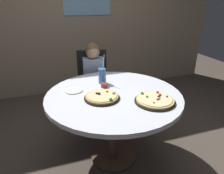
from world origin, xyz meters
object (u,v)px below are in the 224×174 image
(pizza_veggie, at_px, (102,97))
(sauce_bowl, at_px, (104,85))
(diner_child, at_px, (95,90))
(plate_small, at_px, (74,90))
(soda_cup, at_px, (102,76))
(dining_table, at_px, (114,102))
(chair_wooden, at_px, (93,82))
(pizza_cheese, at_px, (155,100))

(pizza_veggie, distance_m, sauce_bowl, 0.26)
(diner_child, distance_m, plate_small, 0.69)
(diner_child, relative_size, soda_cup, 3.52)
(pizza_veggie, bearing_deg, dining_table, 25.29)
(plate_small, bearing_deg, pizza_veggie, -49.06)
(pizza_veggie, height_order, soda_cup, soda_cup)
(diner_child, relative_size, plate_small, 6.01)
(dining_table, xyz_separation_m, sauce_bowl, (-0.04, 0.18, 0.11))
(plate_small, bearing_deg, diner_child, 57.58)
(chair_wooden, height_order, soda_cup, soda_cup)
(soda_cup, distance_m, plate_small, 0.35)
(chair_wooden, bearing_deg, diner_child, -97.34)
(soda_cup, bearing_deg, pizza_cheese, -61.58)
(pizza_veggie, bearing_deg, sauce_bowl, 69.21)
(pizza_cheese, height_order, sauce_bowl, pizza_cheese)
(pizza_veggie, distance_m, soda_cup, 0.38)
(chair_wooden, xyz_separation_m, pizza_cheese, (0.27, -1.18, 0.24))
(dining_table, distance_m, pizza_veggie, 0.18)
(dining_table, relative_size, pizza_cheese, 3.60)
(chair_wooden, distance_m, pizza_veggie, 1.01)
(pizza_veggie, relative_size, soda_cup, 1.05)
(soda_cup, xyz_separation_m, plate_small, (-0.33, -0.11, -0.08))
(pizza_veggie, bearing_deg, soda_cup, 73.69)
(pizza_cheese, xyz_separation_m, soda_cup, (-0.31, 0.57, 0.06))
(sauce_bowl, bearing_deg, plate_small, 178.77)
(diner_child, height_order, plate_small, diner_child)
(pizza_veggie, xyz_separation_m, sauce_bowl, (0.09, 0.25, 0.00))
(sauce_bowl, bearing_deg, chair_wooden, 85.98)
(pizza_veggie, relative_size, sauce_bowl, 4.63)
(chair_wooden, relative_size, diner_child, 0.88)
(pizza_veggie, height_order, pizza_cheese, pizza_veggie)
(dining_table, bearing_deg, pizza_veggie, -154.71)
(dining_table, bearing_deg, soda_cup, 94.84)
(chair_wooden, bearing_deg, pizza_veggie, -98.47)
(pizza_cheese, distance_m, soda_cup, 0.66)
(dining_table, height_order, plate_small, plate_small)
(pizza_veggie, bearing_deg, diner_child, 81.28)
(dining_table, distance_m, sauce_bowl, 0.22)
(pizza_cheese, bearing_deg, chair_wooden, 103.00)
(pizza_cheese, relative_size, soda_cup, 1.16)
(pizza_cheese, bearing_deg, diner_child, 106.49)
(soda_cup, bearing_deg, plate_small, -161.35)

